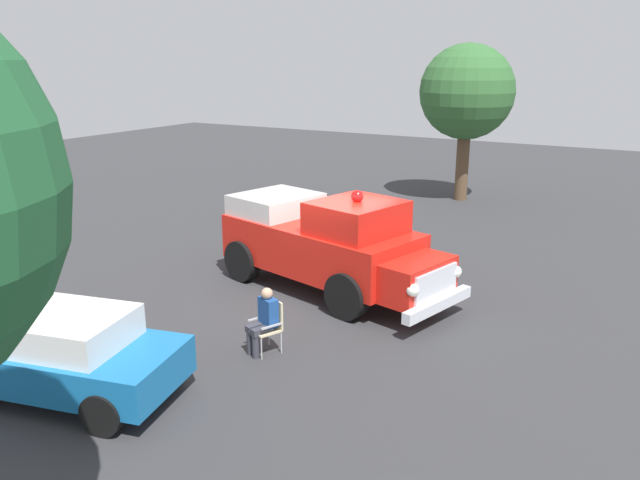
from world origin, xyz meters
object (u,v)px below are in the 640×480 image
lawn_chair_by_car (323,232)px  classic_hot_rod (53,352)px  spectator_seated (264,318)px  oak_tree_left (467,93)px  lawn_chair_near_truck (270,322)px  vintage_fire_truck (327,242)px

lawn_chair_by_car → classic_hot_rod: bearing=90.5°
lawn_chair_by_car → spectator_seated: size_ratio=0.79×
classic_hot_rod → spectator_seated: 3.68m
lawn_chair_by_car → oak_tree_left: bearing=-98.1°
lawn_chair_near_truck → lawn_chair_by_car: size_ratio=1.00×
lawn_chair_by_car → oak_tree_left: size_ratio=0.17×
lawn_chair_by_car → spectator_seated: (-2.25, 6.18, 0.11)m
spectator_seated → classic_hot_rod: bearing=54.1°
lawn_chair_near_truck → vintage_fire_truck: bearing=-78.7°
classic_hot_rod → lawn_chair_by_car: size_ratio=4.58×
classic_hot_rod → spectator_seated: classic_hot_rod is taller
lawn_chair_near_truck → lawn_chair_by_car: (2.30, -6.06, 0.00)m
classic_hot_rod → oak_tree_left: (-1.17, -17.94, 3.38)m
oak_tree_left → vintage_fire_truck: bearing=91.8°
classic_hot_rod → oak_tree_left: 18.30m
lawn_chair_near_truck → oak_tree_left: (1.04, -14.84, 3.53)m
lawn_chair_near_truck → oak_tree_left: 15.29m
lawn_chair_near_truck → oak_tree_left: bearing=-86.0°
classic_hot_rod → lawn_chair_near_truck: bearing=-125.6°
lawn_chair_near_truck → spectator_seated: bearing=65.1°
vintage_fire_truck → lawn_chair_by_car: (1.62, -2.63, -0.61)m
vintage_fire_truck → oak_tree_left: bearing=-88.2°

